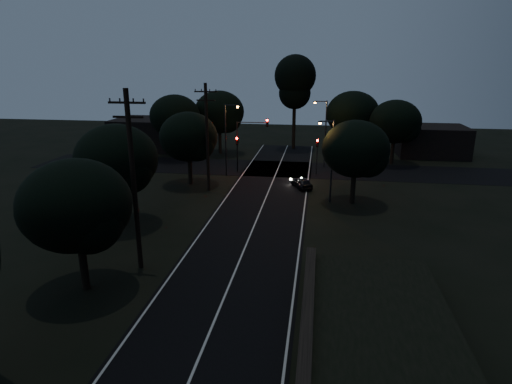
% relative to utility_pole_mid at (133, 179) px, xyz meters
% --- Properties ---
extents(road_surface, '(60.00, 70.00, 0.03)m').
position_rel_utility_pole_mid_xyz_m(road_surface, '(6.00, 16.12, -5.73)').
color(road_surface, black).
rests_on(road_surface, ground).
extents(utility_pole_mid, '(2.20, 0.30, 11.00)m').
position_rel_utility_pole_mid_xyz_m(utility_pole_mid, '(0.00, 0.00, 0.00)').
color(utility_pole_mid, black).
rests_on(utility_pole_mid, ground).
extents(utility_pole_far, '(2.20, 0.30, 10.50)m').
position_rel_utility_pole_mid_xyz_m(utility_pole_far, '(0.00, 17.00, -0.25)').
color(utility_pole_far, black).
rests_on(utility_pole_far, ground).
extents(tree_left_b, '(5.94, 5.94, 7.55)m').
position_rel_utility_pole_mid_xyz_m(tree_left_b, '(-1.79, -3.12, -0.84)').
color(tree_left_b, black).
rests_on(tree_left_b, ground).
extents(tree_left_c, '(6.30, 6.30, 7.95)m').
position_rel_utility_pole_mid_xyz_m(tree_left_c, '(-4.28, 6.87, -0.60)').
color(tree_left_c, black).
rests_on(tree_left_c, ground).
extents(tree_left_d, '(5.96, 5.96, 7.57)m').
position_rel_utility_pole_mid_xyz_m(tree_left_d, '(-2.29, 18.88, -0.84)').
color(tree_left_d, black).
rests_on(tree_left_d, ground).
extents(tree_far_nw, '(6.84, 6.84, 8.67)m').
position_rel_utility_pole_mid_xyz_m(tree_far_nw, '(-2.76, 34.86, -0.13)').
color(tree_far_nw, black).
rests_on(tree_far_nw, ground).
extents(tree_far_w, '(6.57, 6.57, 8.37)m').
position_rel_utility_pole_mid_xyz_m(tree_far_w, '(-7.77, 30.87, -0.30)').
color(tree_far_w, black).
rests_on(tree_far_w, ground).
extents(tree_far_ne, '(6.95, 6.95, 8.79)m').
position_rel_utility_pole_mid_xyz_m(tree_far_ne, '(15.25, 34.86, -0.05)').
color(tree_far_ne, black).
rests_on(tree_far_ne, ground).
extents(tree_far_e, '(6.28, 6.28, 7.97)m').
position_rel_utility_pole_mid_xyz_m(tree_far_e, '(20.22, 31.87, -0.57)').
color(tree_far_e, black).
rests_on(tree_far_e, ground).
extents(tree_right_a, '(5.95, 5.95, 7.57)m').
position_rel_utility_pole_mid_xyz_m(tree_right_a, '(14.21, 14.88, -0.83)').
color(tree_right_a, black).
rests_on(tree_right_a, ground).
extents(tall_pine, '(5.91, 5.91, 13.43)m').
position_rel_utility_pole_mid_xyz_m(tall_pine, '(7.00, 40.00, 3.94)').
color(tall_pine, black).
rests_on(tall_pine, ground).
extents(building_left, '(10.00, 8.00, 4.40)m').
position_rel_utility_pole_mid_xyz_m(building_left, '(-14.00, 37.00, -3.54)').
color(building_left, black).
rests_on(building_left, ground).
extents(building_right, '(9.00, 7.00, 4.00)m').
position_rel_utility_pole_mid_xyz_m(building_right, '(26.00, 38.00, -3.74)').
color(building_right, black).
rests_on(building_right, ground).
extents(signal_left, '(0.28, 0.35, 4.10)m').
position_rel_utility_pole_mid_xyz_m(signal_left, '(1.40, 24.99, -2.90)').
color(signal_left, black).
rests_on(signal_left, ground).
extents(signal_right, '(0.28, 0.35, 4.10)m').
position_rel_utility_pole_mid_xyz_m(signal_right, '(10.60, 24.99, -2.90)').
color(signal_right, black).
rests_on(signal_right, ground).
extents(signal_mast, '(3.70, 0.35, 6.25)m').
position_rel_utility_pole_mid_xyz_m(signal_mast, '(3.09, 24.99, -1.40)').
color(signal_mast, black).
rests_on(signal_mast, ground).
extents(streetlight_a, '(1.66, 0.26, 8.00)m').
position_rel_utility_pole_mid_xyz_m(streetlight_a, '(0.69, 23.00, -1.10)').
color(streetlight_a, black).
rests_on(streetlight_a, ground).
extents(streetlight_b, '(1.66, 0.26, 8.00)m').
position_rel_utility_pole_mid_xyz_m(streetlight_b, '(11.31, 29.00, -1.10)').
color(streetlight_b, black).
rests_on(streetlight_b, ground).
extents(streetlight_c, '(1.46, 0.26, 7.50)m').
position_rel_utility_pole_mid_xyz_m(streetlight_c, '(11.83, 15.00, -1.39)').
color(streetlight_c, black).
rests_on(streetlight_c, ground).
extents(car, '(2.59, 3.55, 1.12)m').
position_rel_utility_pole_mid_xyz_m(car, '(9.20, 19.19, -5.18)').
color(car, black).
rests_on(car, ground).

